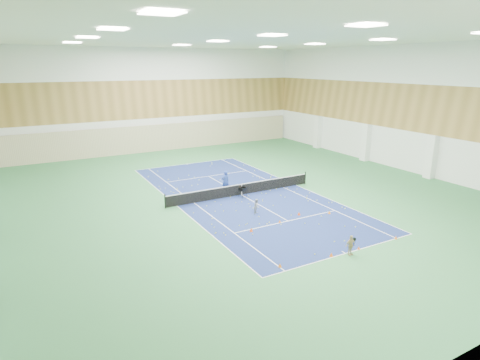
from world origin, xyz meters
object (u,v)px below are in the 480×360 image
object	(u,v)px
ball_cart	(243,192)
coach	(225,181)
child_court	(257,206)
child_apron	(351,245)
tennis_net	(242,188)

from	to	relation	value
ball_cart	coach	bearing A→B (deg)	93.78
coach	child_court	bearing A→B (deg)	85.67
child_court	child_apron	distance (m)	8.08
coach	child_apron	distance (m)	13.46
child_apron	ball_cart	distance (m)	11.52
child_apron	ball_cart	world-z (taller)	child_apron
coach	ball_cart	distance (m)	2.05
child_apron	child_court	bearing A→B (deg)	97.10
child_apron	ball_cart	size ratio (longest dim) A/B	1.36
coach	child_apron	bearing A→B (deg)	92.50
child_court	ball_cart	world-z (taller)	child_court
child_apron	coach	bearing A→B (deg)	92.50
tennis_net	ball_cart	distance (m)	0.66
child_court	child_apron	xyz separation A→B (m)	(1.17, -7.99, 0.05)
coach	tennis_net	bearing A→B (deg)	119.54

